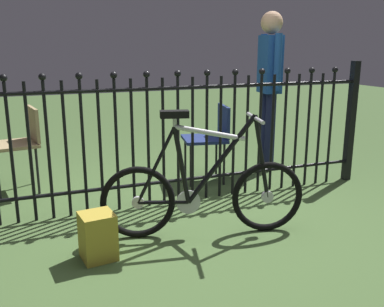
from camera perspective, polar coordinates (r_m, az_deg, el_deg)
name	(u,v)px	position (r m, az deg, el deg)	size (l,w,h in m)	color
ground_plane	(203,227)	(3.40, 1.42, -9.70)	(20.00, 20.00, 0.00)	#446032
iron_fence	(169,135)	(3.73, -3.00, 2.45)	(3.84, 0.07, 1.23)	black
bicycle	(204,192)	(3.16, 1.56, -5.17)	(1.48, 0.48, 0.94)	black
chair_tan	(21,139)	(4.39, -21.77, 1.76)	(0.50, 0.49, 0.81)	black
chair_navy	(212,134)	(4.40, 2.61, 2.55)	(0.50, 0.50, 0.79)	black
person_visitor	(270,77)	(4.85, 10.25, 10.01)	(0.23, 0.47, 1.73)	#191E3F
display_crate	(98,236)	(2.94, -12.39, -10.66)	(0.21, 0.21, 0.31)	#B29933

